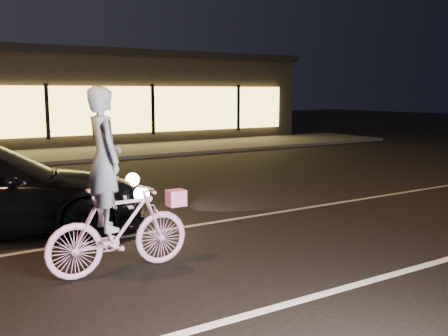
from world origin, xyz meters
TOP-DOWN VIEW (x-y plane):
  - ground at (0.00, 0.00)m, footprint 90.00×90.00m
  - lane_stripe_near at (0.00, -1.50)m, footprint 60.00×0.12m
  - lane_stripe_far at (0.00, 2.00)m, footprint 60.00×0.10m
  - sidewalk at (0.00, 13.00)m, footprint 30.00×4.00m
  - storefront at (0.00, 18.97)m, footprint 25.40×8.42m
  - cyclist at (-2.28, 0.47)m, footprint 1.94×0.67m

SIDE VIEW (x-z plane):
  - ground at x=0.00m, z-range 0.00..0.00m
  - lane_stripe_near at x=0.00m, z-range 0.00..0.01m
  - lane_stripe_far at x=0.00m, z-range 0.00..0.01m
  - sidewalk at x=0.00m, z-range 0.00..0.12m
  - cyclist at x=-2.28m, z-range -0.35..2.09m
  - storefront at x=0.00m, z-range 0.05..4.25m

